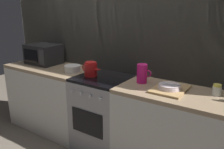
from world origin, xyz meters
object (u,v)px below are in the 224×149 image
at_px(kettle, 91,69).
at_px(dish_pile, 170,88).
at_px(stove_unit, 103,113).
at_px(spice_jar, 217,90).
at_px(pitcher, 142,74).
at_px(mixing_bowl, 73,69).
at_px(microwave, 43,54).

bearing_deg(kettle, dish_pile, 2.71).
relative_size(stove_unit, spice_jar, 8.57).
relative_size(stove_unit, pitcher, 4.50).
distance_m(stove_unit, mixing_bowl, 0.66).
relative_size(stove_unit, microwave, 1.96).
bearing_deg(mixing_bowl, dish_pile, 1.41).
relative_size(mixing_bowl, dish_pile, 0.50).
bearing_deg(dish_pile, kettle, -177.29).
xyz_separation_m(kettle, dish_pile, (0.94, 0.04, -0.06)).
bearing_deg(microwave, mixing_bowl, -8.36).
height_order(mixing_bowl, spice_jar, spice_jar).
distance_m(mixing_bowl, dish_pile, 1.24).
bearing_deg(spice_jar, mixing_bowl, -175.10).
distance_m(kettle, dish_pile, 0.94).
height_order(microwave, kettle, microwave).
height_order(stove_unit, mixing_bowl, mixing_bowl).
xyz_separation_m(dish_pile, spice_jar, (0.40, 0.11, 0.03)).
bearing_deg(spice_jar, pitcher, -176.26).
height_order(pitcher, dish_pile, pitcher).
relative_size(kettle, spice_jar, 2.71).
relative_size(pitcher, dish_pile, 0.50).
bearing_deg(mixing_bowl, stove_unit, 3.34).
height_order(stove_unit, spice_jar, spice_jar).
xyz_separation_m(mixing_bowl, spice_jar, (1.64, 0.14, 0.01)).
bearing_deg(pitcher, stove_unit, -171.83).
height_order(stove_unit, pitcher, pitcher).
height_order(kettle, mixing_bowl, kettle).
height_order(kettle, dish_pile, kettle).
bearing_deg(dish_pile, spice_jar, 15.38).
height_order(microwave, dish_pile, microwave).
distance_m(pitcher, dish_pile, 0.34).
distance_m(microwave, pitcher, 1.55).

